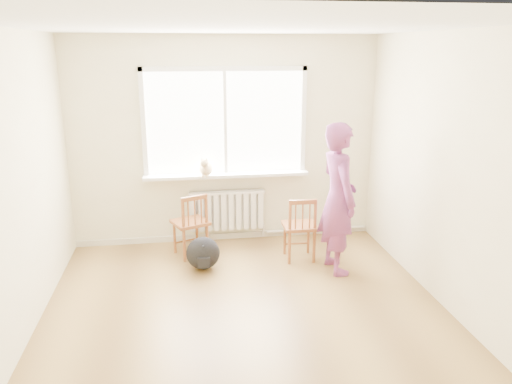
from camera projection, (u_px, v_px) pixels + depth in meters
name	position (u px, v px, depth m)	size (l,w,h in m)	color
floor	(249.00, 324.00, 4.75)	(4.50, 4.50, 0.00)	olive
ceiling	(248.00, 26.00, 4.00)	(4.50, 4.50, 0.00)	white
back_wall	(225.00, 142.00, 6.52)	(4.00, 0.01, 2.70)	beige
window	(225.00, 118.00, 6.40)	(2.12, 0.05, 1.42)	white
windowsill	(227.00, 175.00, 6.53)	(2.15, 0.22, 0.04)	white
radiator	(227.00, 210.00, 6.68)	(1.00, 0.12, 0.55)	white
heating_pipe	(316.00, 229.00, 6.99)	(0.04, 0.04, 1.40)	silver
baseboard	(227.00, 236.00, 6.87)	(4.00, 0.03, 0.08)	beige
chair_left	(192.00, 225.00, 6.19)	(0.52, 0.51, 0.82)	#9C562D
chair_right	(300.00, 229.00, 6.08)	(0.41, 0.39, 0.81)	#9C562D
person	(338.00, 199.00, 5.69)	(0.64, 0.42, 1.75)	#B53C6C
cat	(206.00, 168.00, 6.37)	(0.22, 0.39, 0.26)	beige
backpack	(203.00, 253.00, 5.88)	(0.40, 0.30, 0.40)	black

